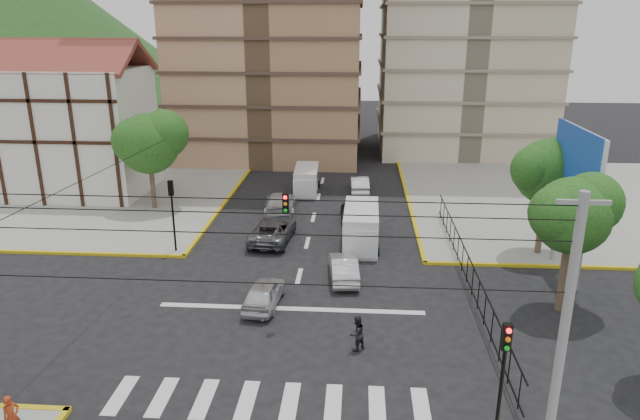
# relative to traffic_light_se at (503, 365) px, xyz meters

# --- Properties ---
(ground) EXTENTS (160.00, 160.00, 0.00)m
(ground) POSITION_rel_traffic_light_se_xyz_m (-7.80, 7.80, -3.11)
(ground) COLOR black
(ground) RESTS_ON ground
(sidewalk_nw) EXTENTS (26.00, 26.00, 0.15)m
(sidewalk_nw) POSITION_rel_traffic_light_se_xyz_m (-27.80, 27.80, -3.04)
(sidewalk_nw) COLOR gray
(sidewalk_nw) RESTS_ON ground
(sidewalk_ne) EXTENTS (26.00, 26.00, 0.15)m
(sidewalk_ne) POSITION_rel_traffic_light_se_xyz_m (12.20, 27.80, -3.04)
(sidewalk_ne) COLOR gray
(sidewalk_ne) RESTS_ON ground
(crosswalk_stripes) EXTENTS (12.00, 2.40, 0.01)m
(crosswalk_stripes) POSITION_rel_traffic_light_se_xyz_m (-7.80, 1.80, -3.11)
(crosswalk_stripes) COLOR silver
(crosswalk_stripes) RESTS_ON ground
(stop_line) EXTENTS (13.00, 0.40, 0.01)m
(stop_line) POSITION_rel_traffic_light_se_xyz_m (-7.80, 9.00, -3.11)
(stop_line) COLOR silver
(stop_line) RESTS_ON ground
(tudor_building) EXTENTS (10.80, 8.05, 12.23)m
(tudor_building) POSITION_rel_traffic_light_se_xyz_m (-26.80, 27.80, 2.14)
(tudor_building) COLOR silver
(tudor_building) RESTS_ON ground
(distant_hill) EXTENTS (70.00, 70.00, 28.00)m
(distant_hill) POSITION_rel_traffic_light_se_xyz_m (-62.80, 77.80, 10.89)
(distant_hill) COLOR #1F4A18
(distant_hill) RESTS_ON ground
(park_fence) EXTENTS (0.10, 22.50, 1.66)m
(park_fence) POSITION_rel_traffic_light_se_xyz_m (1.20, 12.30, -3.11)
(park_fence) COLOR black
(park_fence) RESTS_ON ground
(billboard) EXTENTS (0.36, 6.20, 8.10)m
(billboard) POSITION_rel_traffic_light_se_xyz_m (6.65, 13.80, 2.89)
(billboard) COLOR slate
(billboard) RESTS_ON ground
(tree_park_a) EXTENTS (4.41, 3.60, 6.83)m
(tree_park_a) POSITION_rel_traffic_light_se_xyz_m (5.28, 9.81, 1.90)
(tree_park_a) COLOR #473828
(tree_park_a) RESTS_ON ground
(tree_park_c) EXTENTS (4.65, 3.80, 7.25)m
(tree_park_c) POSITION_rel_traffic_light_se_xyz_m (6.29, 16.81, 2.22)
(tree_park_c) COLOR #473828
(tree_park_c) RESTS_ON ground
(tree_tudor) EXTENTS (5.39, 4.40, 7.43)m
(tree_tudor) POSITION_rel_traffic_light_se_xyz_m (-19.70, 23.81, 2.11)
(tree_tudor) COLOR #473828
(tree_tudor) RESTS_ON ground
(traffic_light_se) EXTENTS (0.28, 0.22, 4.40)m
(traffic_light_se) POSITION_rel_traffic_light_se_xyz_m (0.00, 0.00, 0.00)
(traffic_light_se) COLOR black
(traffic_light_se) RESTS_ON ground
(traffic_light_nw) EXTENTS (0.28, 0.22, 4.40)m
(traffic_light_nw) POSITION_rel_traffic_light_se_xyz_m (-15.60, 15.60, 0.00)
(traffic_light_nw) COLOR black
(traffic_light_nw) RESTS_ON ground
(traffic_light_hanging) EXTENTS (18.00, 9.12, 0.92)m
(traffic_light_hanging) POSITION_rel_traffic_light_se_xyz_m (-7.80, 5.76, 2.79)
(traffic_light_hanging) COLOR black
(traffic_light_hanging) RESTS_ON ground
(utility_pole_se) EXTENTS (1.40, 0.28, 9.00)m
(utility_pole_se) POSITION_rel_traffic_light_se_xyz_m (1.20, -1.20, 1.65)
(utility_pole_se) COLOR slate
(utility_pole_se) RESTS_ON ground
(van_right_lane) EXTENTS (2.23, 5.36, 2.40)m
(van_right_lane) POSITION_rel_traffic_light_se_xyz_m (-4.41, 17.43, -1.94)
(van_right_lane) COLOR silver
(van_right_lane) RESTS_ON ground
(van_left_lane) EXTENTS (2.00, 4.72, 2.10)m
(van_left_lane) POSITION_rel_traffic_light_se_xyz_m (-8.87, 28.84, -2.09)
(van_left_lane) COLOR silver
(van_left_lane) RESTS_ON ground
(car_silver_front_left) EXTENTS (1.88, 3.98, 1.32)m
(car_silver_front_left) POSITION_rel_traffic_light_se_xyz_m (-9.16, 9.27, -2.45)
(car_silver_front_left) COLOR silver
(car_silver_front_left) RESTS_ON ground
(car_white_front_right) EXTENTS (1.84, 4.18, 1.33)m
(car_white_front_right) POSITION_rel_traffic_light_se_xyz_m (-5.34, 12.59, -2.45)
(car_white_front_right) COLOR silver
(car_white_front_right) RESTS_ON ground
(car_grey_mid_left) EXTENTS (2.76, 5.32, 1.43)m
(car_grey_mid_left) POSITION_rel_traffic_light_se_xyz_m (-10.03, 18.02, -2.40)
(car_grey_mid_left) COLOR #5B5D63
(car_grey_mid_left) RESTS_ON ground
(car_silver_rear_left) EXTENTS (2.56, 5.38, 1.52)m
(car_silver_rear_left) POSITION_rel_traffic_light_se_xyz_m (-10.31, 23.71, -2.35)
(car_silver_rear_left) COLOR silver
(car_silver_rear_left) RESTS_ON ground
(car_darkgrey_mid_right) EXTENTS (1.71, 3.82, 1.27)m
(car_darkgrey_mid_right) POSITION_rel_traffic_light_se_xyz_m (-5.07, 22.71, -2.47)
(car_darkgrey_mid_right) COLOR black
(car_darkgrey_mid_right) RESTS_ON ground
(car_white_rear_right) EXTENTS (1.65, 4.18, 1.36)m
(car_white_rear_right) POSITION_rel_traffic_light_se_xyz_m (-4.53, 29.44, -2.43)
(car_white_rear_right) COLOR silver
(car_white_rear_right) RESTS_ON ground
(pedestrian_sw_corner) EXTENTS (0.59, 0.67, 1.55)m
(pedestrian_sw_corner) POSITION_rel_traffic_light_se_xyz_m (-15.91, -0.80, -2.19)
(pedestrian_sw_corner) COLOR #AB381A
(pedestrian_sw_corner) RESTS_ON sidewalk_sw
(pedestrian_crosswalk) EXTENTS (0.97, 0.97, 1.58)m
(pedestrian_crosswalk) POSITION_rel_traffic_light_se_xyz_m (-4.59, 5.54, -2.32)
(pedestrian_crosswalk) COLOR black
(pedestrian_crosswalk) RESTS_ON ground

